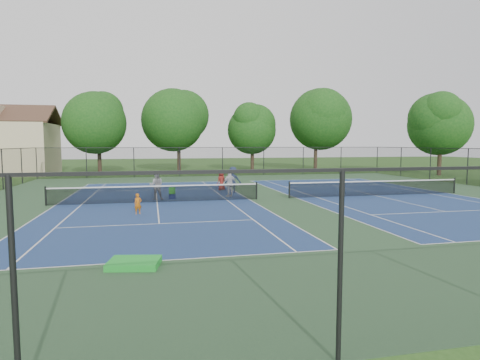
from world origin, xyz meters
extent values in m
plane|color=#234716|center=(0.00, 0.00, 0.00)|extent=(140.00, 140.00, 0.00)
cube|color=#2A4A2D|center=(0.00, 0.00, 0.00)|extent=(36.00, 36.00, 0.01)
cube|color=navy|center=(-7.00, 0.00, 0.01)|extent=(10.97, 23.77, 0.00)
cube|color=white|center=(-7.00, 11.88, 0.01)|extent=(10.97, 0.06, 0.00)
cube|color=white|center=(-7.00, -11.88, 0.01)|extent=(10.97, 0.06, 0.00)
cube|color=white|center=(-12.48, 0.00, 0.01)|extent=(0.06, 23.77, 0.00)
cube|color=white|center=(-1.51, 0.00, 0.01)|extent=(0.06, 23.77, 0.00)
cube|color=white|center=(-11.12, 0.00, 0.01)|extent=(0.06, 23.77, 0.00)
cube|color=white|center=(-2.88, 0.00, 0.01)|extent=(0.06, 23.77, 0.00)
cube|color=white|center=(-7.00, 6.40, 0.01)|extent=(8.23, 0.06, 0.00)
cube|color=white|center=(-7.00, -6.40, 0.01)|extent=(8.23, 0.06, 0.00)
cube|color=white|center=(-7.00, 0.00, 0.01)|extent=(0.06, 12.80, 0.00)
cylinder|color=black|center=(-12.95, 0.00, 0.54)|extent=(0.10, 0.10, 1.07)
cylinder|color=black|center=(-1.05, 0.00, 0.54)|extent=(0.10, 0.10, 1.07)
cube|color=black|center=(-7.00, 0.00, 0.47)|extent=(11.90, 0.01, 0.90)
cube|color=white|center=(-7.00, 0.00, 0.95)|extent=(11.90, 0.04, 0.07)
cube|color=navy|center=(7.00, 0.00, 0.01)|extent=(10.97, 23.77, 0.00)
cube|color=white|center=(7.00, 11.88, 0.01)|extent=(10.97, 0.06, 0.00)
cube|color=white|center=(1.51, 0.00, 0.01)|extent=(0.06, 23.77, 0.00)
cube|color=white|center=(12.48, 0.00, 0.01)|extent=(0.06, 23.77, 0.00)
cube|color=white|center=(2.88, 0.00, 0.01)|extent=(0.06, 23.77, 0.00)
cube|color=white|center=(11.12, 0.00, 0.01)|extent=(0.06, 23.77, 0.00)
cube|color=white|center=(7.00, 6.40, 0.01)|extent=(8.23, 0.06, 0.00)
cube|color=white|center=(7.00, -6.40, 0.01)|extent=(8.23, 0.06, 0.00)
cube|color=white|center=(7.00, 0.00, 0.01)|extent=(0.06, 12.80, 0.00)
cylinder|color=black|center=(1.05, 0.00, 0.54)|extent=(0.10, 0.10, 1.07)
cylinder|color=black|center=(12.95, 0.00, 0.54)|extent=(0.10, 0.10, 1.07)
cube|color=black|center=(7.00, 0.00, 0.47)|extent=(11.90, 0.01, 0.90)
cube|color=white|center=(7.00, 0.00, 0.95)|extent=(11.90, 0.04, 0.07)
cylinder|color=black|center=(-18.00, 18.00, 1.50)|extent=(0.08, 0.08, 3.00)
cylinder|color=black|center=(-13.50, 18.00, 1.50)|extent=(0.08, 0.08, 3.00)
cylinder|color=black|center=(-9.00, 18.00, 1.50)|extent=(0.08, 0.08, 3.00)
cylinder|color=black|center=(-9.00, -18.00, 1.50)|extent=(0.08, 0.08, 3.00)
cylinder|color=black|center=(-4.50, 18.00, 1.50)|extent=(0.08, 0.08, 3.00)
cylinder|color=black|center=(-4.50, -18.00, 1.50)|extent=(0.08, 0.08, 3.00)
cylinder|color=black|center=(0.00, 18.00, 1.50)|extent=(0.08, 0.08, 3.00)
cylinder|color=black|center=(4.50, 18.00, 1.50)|extent=(0.08, 0.08, 3.00)
cylinder|color=black|center=(9.00, 18.00, 1.50)|extent=(0.08, 0.08, 3.00)
cylinder|color=black|center=(13.50, 18.00, 1.50)|extent=(0.08, 0.08, 3.00)
cylinder|color=black|center=(18.00, 18.00, 1.50)|extent=(0.08, 0.08, 3.00)
cylinder|color=black|center=(18.00, 4.50, 1.50)|extent=(0.08, 0.08, 3.00)
cylinder|color=black|center=(18.00, 9.00, 1.50)|extent=(0.08, 0.08, 3.00)
cylinder|color=black|center=(-18.00, 9.00, 1.50)|extent=(0.08, 0.08, 3.00)
cylinder|color=black|center=(18.00, 13.50, 1.50)|extent=(0.08, 0.08, 3.00)
cylinder|color=black|center=(-18.00, 13.50, 1.50)|extent=(0.08, 0.08, 3.00)
cube|color=black|center=(0.00, 18.00, 1.50)|extent=(36.00, 0.01, 3.00)
cube|color=black|center=(0.00, 18.00, 3.00)|extent=(36.00, 0.05, 0.05)
cylinder|color=#2D2116|center=(-13.00, 24.00, 1.89)|extent=(0.44, 0.44, 3.78)
sphere|color=#103D11|center=(-13.00, 24.00, 5.65)|extent=(6.80, 6.80, 6.80)
sphere|color=#103D11|center=(-13.00, 24.00, 6.31)|extent=(5.58, 5.58, 5.58)
sphere|color=#103D11|center=(-13.00, 24.00, 6.98)|extent=(4.35, 4.35, 4.35)
cylinder|color=#2D2116|center=(-4.00, 26.00, 2.07)|extent=(0.44, 0.44, 4.14)
sphere|color=#103D11|center=(-4.00, 26.00, 6.23)|extent=(7.60, 7.60, 7.60)
sphere|color=#103D11|center=(-4.00, 26.00, 6.85)|extent=(6.23, 6.23, 6.23)
sphere|color=#103D11|center=(-4.00, 26.00, 7.48)|extent=(4.86, 4.86, 4.86)
cylinder|color=#2D2116|center=(5.00, 25.00, 1.71)|extent=(0.44, 0.44, 3.42)
sphere|color=#103D11|center=(5.00, 25.00, 5.07)|extent=(6.00, 6.00, 6.00)
sphere|color=#103D11|center=(5.00, 25.00, 5.77)|extent=(4.92, 4.92, 4.92)
sphere|color=#103D11|center=(5.00, 25.00, 6.48)|extent=(3.84, 3.84, 3.84)
cylinder|color=#2D2116|center=(13.00, 24.00, 2.16)|extent=(0.44, 0.44, 4.32)
sphere|color=#103D11|center=(13.00, 24.00, 6.46)|extent=(7.80, 7.80, 7.80)
sphere|color=#103D11|center=(13.00, 24.00, 7.08)|extent=(6.40, 6.40, 6.40)
sphere|color=#103D11|center=(13.00, 24.00, 7.69)|extent=(4.99, 4.99, 4.99)
cylinder|color=#2D2116|center=(23.00, 14.00, 1.80)|extent=(0.44, 0.44, 3.60)
sphere|color=#103D11|center=(23.00, 14.00, 5.41)|extent=(6.60, 6.60, 6.60)
sphere|color=#103D11|center=(23.00, 14.00, 6.09)|extent=(5.41, 5.41, 5.41)
sphere|color=#103D11|center=(23.00, 14.00, 6.76)|extent=(4.22, 4.22, 4.22)
cube|color=tan|center=(-23.00, 25.00, 2.80)|extent=(10.00, 8.00, 5.60)
cube|color=tan|center=(-23.00, 25.00, 6.48)|extent=(1.20, 8.00, 1.76)
cube|color=#422B1E|center=(-23.00, 27.00, 6.58)|extent=(10.80, 4.10, 2.15)
imported|color=orange|center=(-7.94, -3.75, 0.50)|extent=(0.42, 0.34, 1.00)
imported|color=#9B9A9D|center=(-7.01, 1.14, 0.88)|extent=(0.90, 0.73, 1.76)
imported|color=silver|center=(-2.41, 1.53, 0.85)|extent=(1.08, 0.78, 1.70)
imported|color=#192338|center=(-1.81, 3.51, 0.90)|extent=(1.31, 0.97, 1.80)
imported|color=maroon|center=(-2.33, 5.12, 0.72)|extent=(0.84, 0.77, 1.45)
cube|color=navy|center=(-6.07, 1.40, 0.15)|extent=(0.43, 0.40, 0.30)
cube|color=green|center=(-6.07, 1.40, 0.50)|extent=(0.40, 0.37, 0.41)
cube|color=green|center=(-7.79, -12.27, 0.10)|extent=(1.54, 1.27, 0.18)
camera|label=1|loc=(-7.26, -23.45, 3.39)|focal=30.00mm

